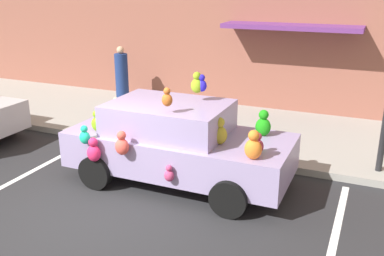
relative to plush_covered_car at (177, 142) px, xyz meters
The scene contains 7 objects.
ground_plane 2.11m from the plush_covered_car, 114.08° to the right, with size 60.00×60.00×0.00m, color #262628.
sidewalk 3.40m from the plush_covered_car, 103.84° to the left, with size 24.00×4.00×0.15m, color gray.
parking_stripe_front 3.23m from the plush_covered_car, 14.38° to the right, with size 0.12×3.60×0.01m, color silver.
parking_stripe_rear 3.11m from the plush_covered_car, 165.01° to the right, with size 0.12×3.60×0.01m, color silver.
plush_covered_car is the anchor object (origin of this frame).
teddy_bear_on_sidewalk 3.21m from the plush_covered_car, 142.07° to the left, with size 0.41×0.34×0.79m.
pedestrian_near_shopfront 5.70m from the plush_covered_car, 132.53° to the left, with size 0.39×0.39×1.69m.
Camera 1 is at (4.12, -5.13, 3.67)m, focal length 40.68 mm.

